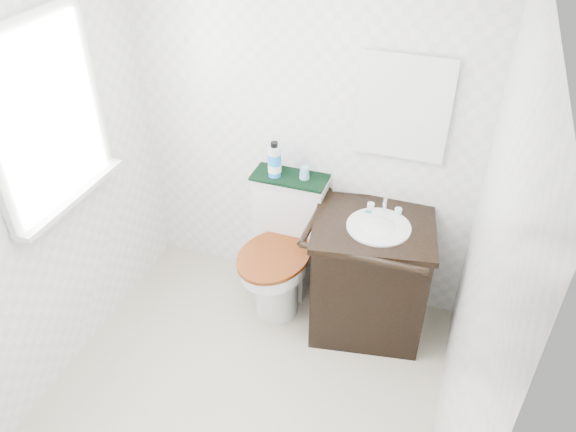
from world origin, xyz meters
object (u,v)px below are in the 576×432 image
Objects in this scene: vanity at (369,273)px; trash_bin at (358,283)px; mouthwash_bottle at (275,161)px; cup at (304,173)px; toilet at (283,253)px.

vanity is 0.35m from trash_bin.
mouthwash_bottle is (-0.69, 0.16, 0.60)m from vanity.
cup reaches higher than trash_bin.
toilet is 0.65m from mouthwash_bottle.
vanity is 3.01× the size of trash_bin.
trash_bin is at bearing 116.31° from vanity.
trash_bin is 0.90m from cup.
toilet is at bearing -48.30° from mouthwash_bottle.
mouthwash_bottle reaches higher than trash_bin.
cup is (0.19, 0.03, -0.07)m from mouthwash_bottle.
vanity is 3.89× the size of mouthwash_bottle.
trash_bin is (0.50, 0.14, -0.24)m from toilet.
toilet is 11.32× the size of cup.
mouthwash_bottle is (-0.09, 0.11, 0.64)m from toilet.
vanity is at bearing -21.08° from cup.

